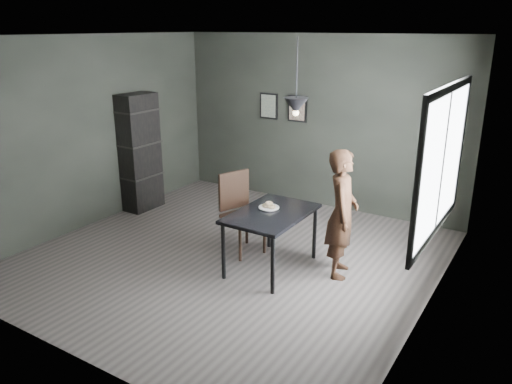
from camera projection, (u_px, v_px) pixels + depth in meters
The scene contains 13 objects.
ground at pixel (232, 256), 6.61m from camera, with size 5.00×5.00×0.00m, color #3A3532.
back_wall at pixel (317, 122), 8.18m from camera, with size 5.00×0.10×2.80m, color black.
ceiling at pixel (228, 35), 5.72m from camera, with size 5.00×5.00×0.02m.
window_assembly at pixel (442, 162), 5.02m from camera, with size 0.04×1.96×1.56m.
cafe_table at pixel (271, 218), 6.10m from camera, with size 0.80×1.20×0.75m.
white_plate at pixel (269, 208), 6.19m from camera, with size 0.23×0.23×0.01m, color white.
donut_pile at pixel (269, 205), 6.18m from camera, with size 0.18×0.14×0.08m.
woman at pixel (342, 214), 5.92m from camera, with size 0.57×0.38×1.57m, color black.
wood_chair at pixel (239, 207), 6.64m from camera, with size 0.60×0.60×1.08m.
shelf_unit at pixel (140, 153), 8.09m from camera, with size 0.36×0.63×1.90m, color black.
pendant_lamp at pixel (296, 106), 5.61m from camera, with size 0.28×0.28×0.86m.
framed_print_left at pixel (269, 106), 8.54m from camera, with size 0.34×0.04×0.44m.
framed_print_right at pixel (297, 109), 8.26m from camera, with size 0.34×0.04×0.44m.
Camera 1 is at (3.45, -4.92, 2.91)m, focal length 35.00 mm.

